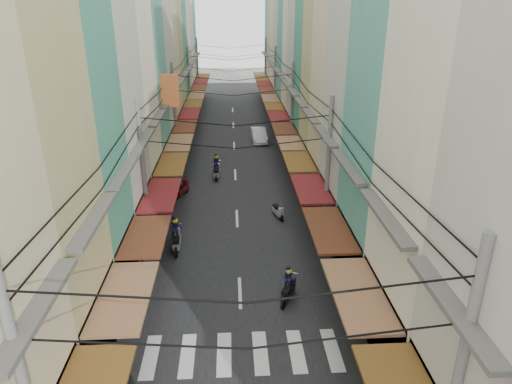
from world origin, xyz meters
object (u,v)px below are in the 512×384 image
object	(u,v)px
bicycle	(368,238)
white_car	(259,141)
market_umbrella	(395,307)
traffic_sign	(331,222)

from	to	relation	value
bicycle	white_car	bearing A→B (deg)	-6.20
bicycle	market_umbrella	distance (m)	9.79
white_car	bicycle	world-z (taller)	white_car
market_umbrella	traffic_sign	bearing A→B (deg)	96.21
market_umbrella	traffic_sign	world-z (taller)	traffic_sign
white_car	bicycle	bearing A→B (deg)	-78.84
white_car	traffic_sign	size ratio (longest dim) A/B	1.61
market_umbrella	traffic_sign	xyz separation A→B (m)	(-0.80, 7.40, -0.13)
white_car	market_umbrella	xyz separation A→B (m)	(3.14, -29.79, 2.22)
bicycle	traffic_sign	distance (m)	3.94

